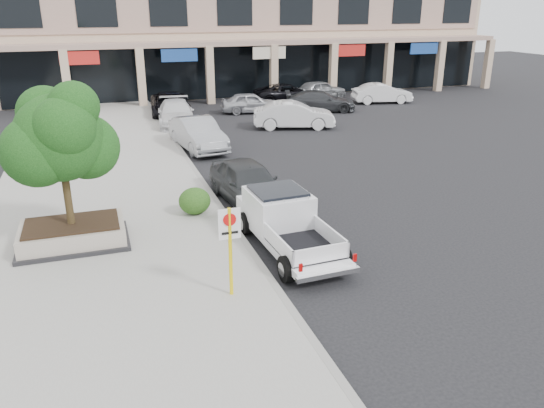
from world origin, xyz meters
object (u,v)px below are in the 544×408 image
Objects in this scene: lot_car_e at (320,90)px; planter at (73,234)px; pickup_truck at (290,225)px; curb_car_c at (176,114)px; planter_tree at (65,137)px; curb_car_a at (248,182)px; curb_car_b at (198,134)px; lot_car_b at (294,115)px; lot_car_c at (320,101)px; no_parking_sign at (230,240)px; lot_car_a at (251,103)px; lot_car_f at (382,93)px; lot_car_d at (288,93)px; curb_car_d at (170,104)px.

planter is at bearing 125.98° from lot_car_e.
curb_car_c is at bearing 88.54° from pickup_truck.
planter_tree reaches higher than planter.
curb_car_a is 0.95× the size of curb_car_b.
lot_car_c is (3.70, 4.53, -0.09)m from lot_car_b.
curb_car_a is at bearing 70.26° from no_parking_sign.
planter is 0.78× the size of lot_car_a.
lot_car_c is at bearing 116.03° from lot_car_f.
no_parking_sign is 0.44× the size of pickup_truck.
curb_car_c is 16.36m from lot_car_f.
lot_car_a is 0.92× the size of lot_car_f.
lot_car_d is at bearing 55.79° from planter.
lot_car_d is 1.15× the size of lot_car_e.
lot_car_b is 11.26m from lot_car_f.
curb_car_c reaches higher than curb_car_d.
curb_car_c is (-0.39, 18.76, -0.06)m from pickup_truck.
curb_car_a is at bearing -96.10° from curb_car_b.
no_parking_sign reaches higher than curb_car_d.
planter is 29.43m from lot_car_f.
lot_car_c is at bearing 29.43° from curb_car_b.
curb_car_d is 12.33m from lot_car_e.
planter is at bearing -131.03° from planter_tree.
lot_car_e is at bearing 37.61° from curb_car_b.
planter_tree is 0.82× the size of curb_car_b.
curb_car_d is at bearing 87.62° from lot_car_a.
no_parking_sign reaches higher than curb_car_a.
curb_car_b is 17.14m from lot_car_e.
lot_car_a is at bearing 50.43° from curb_car_b.
lot_car_f is at bearing 42.22° from planter.
curb_car_b is 0.91× the size of curb_car_d.
lot_car_e is (1.94, 4.52, 0.05)m from lot_car_c.
no_parking_sign reaches higher than lot_car_a.
pickup_truck reaches higher than lot_car_a.
lot_car_e is at bearing 51.63° from planter.
lot_car_e is (17.98, 22.71, 0.28)m from planter.
curb_car_c reaches higher than lot_car_e.
planter is at bearing -103.02° from curb_car_c.
planter_tree is 20.94m from curb_car_d.
lot_car_c is at bearing 48.59° from planter_tree.
planter is 0.80× the size of planter_tree.
curb_car_d reaches higher than planter.
lot_car_a is at bearing 31.83° from curb_car_c.
planter_tree is 6.85m from curb_car_a.
no_parking_sign reaches higher than planter.
lot_car_a is at bearing 73.83° from pickup_truck.
curb_car_c reaches higher than lot_car_d.
curb_car_c is at bearing 122.91° from lot_car_a.
pickup_truck reaches higher than lot_car_f.
lot_car_a is at bearing 103.84° from lot_car_f.
curb_car_b is 1.10× the size of lot_car_e.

